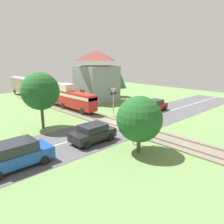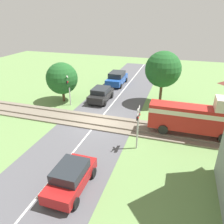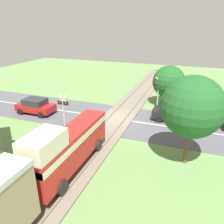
{
  "view_description": "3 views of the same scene",
  "coord_description": "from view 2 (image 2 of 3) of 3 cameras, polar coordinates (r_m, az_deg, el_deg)",
  "views": [
    {
      "loc": [
        -15.3,
        -14.71,
        6.75
      ],
      "look_at": [
        0.0,
        1.34,
        1.2
      ],
      "focal_mm": 35.0,
      "sensor_mm": 36.0,
      "label": 1
    },
    {
      "loc": [
        15.88,
        6.35,
        8.96
      ],
      "look_at": [
        0.0,
        1.34,
        1.2
      ],
      "focal_mm": 35.0,
      "sensor_mm": 36.0,
      "label": 2
    },
    {
      "loc": [
        -5.93,
        17.03,
        7.97
      ],
      "look_at": [
        0.0,
        1.34,
        1.2
      ],
      "focal_mm": 35.0,
      "sensor_mm": 36.0,
      "label": 3
    }
  ],
  "objects": [
    {
      "name": "tree_beyond_track",
      "position": [
        23.65,
        -12.95,
        8.55
      ],
      "size": [
        3.29,
        3.29,
        4.17
      ],
      "color": "brown",
      "rests_on": "ground_plane"
    },
    {
      "name": "ground_plane",
      "position": [
        19.31,
        -3.81,
        -2.72
      ],
      "size": [
        60.0,
        60.0,
        0.0
      ],
      "primitive_type": "plane",
      "color": "#66894C"
    },
    {
      "name": "crossing_signal_west_approach",
      "position": [
        22.53,
        -11.14,
        6.69
      ],
      "size": [
        0.9,
        0.18,
        3.23
      ],
      "color": "#B7B7B7",
      "rests_on": "ground_plane"
    },
    {
      "name": "crossing_signal_east_approach",
      "position": [
        14.91,
        6.79,
        -2.75
      ],
      "size": [
        0.9,
        0.18,
        3.23
      ],
      "color": "#B7B7B7",
      "rests_on": "ground_plane"
    },
    {
      "name": "track_bed",
      "position": [
        19.28,
        -3.82,
        -2.54
      ],
      "size": [
        2.8,
        48.0,
        0.24
      ],
      "color": "#756B5B",
      "rests_on": "ground_plane"
    },
    {
      "name": "car_behind_queue",
      "position": [
        29.11,
        1.28,
        8.84
      ],
      "size": [
        4.4,
        2.07,
        1.68
      ],
      "color": "#1E4CA8",
      "rests_on": "ground_plane"
    },
    {
      "name": "tree_roadside_hedge",
      "position": [
        22.66,
        13.18,
        10.8
      ],
      "size": [
        3.58,
        3.58,
        5.45
      ],
      "color": "brown",
      "rests_on": "ground_plane"
    },
    {
      "name": "road_surface",
      "position": [
        19.3,
        -3.81,
        -2.7
      ],
      "size": [
        48.0,
        6.4,
        0.02
      ],
      "color": "#515156",
      "rests_on": "ground_plane"
    },
    {
      "name": "car_near_crossing",
      "position": [
        23.59,
        -2.94,
        4.68
      ],
      "size": [
        3.75,
        1.93,
        1.5
      ],
      "color": "black",
      "rests_on": "ground_plane"
    },
    {
      "name": "car_far_side",
      "position": [
        12.55,
        -10.7,
        -16.32
      ],
      "size": [
        3.61,
        1.82,
        1.46
      ],
      "color": "#A81919",
      "rests_on": "ground_plane"
    }
  ]
}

